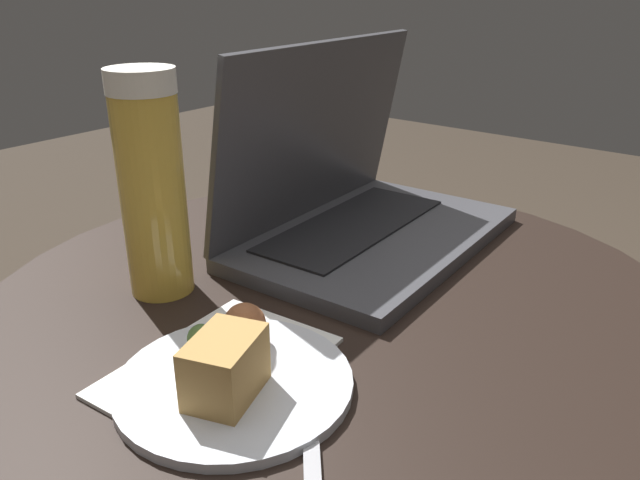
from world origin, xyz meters
name	(u,v)px	position (x,y,z in m)	size (l,w,h in m)	color
table	(334,405)	(0.00, 0.00, 0.40)	(0.75, 0.75, 0.55)	#515156
napkin	(220,366)	(-0.17, 0.00, 0.55)	(0.20, 0.15, 0.00)	white
laptop	(355,202)	(0.14, 0.07, 0.60)	(0.38, 0.25, 0.25)	#47474C
beer_glass	(152,186)	(-0.10, 0.16, 0.67)	(0.07, 0.07, 0.24)	gold
snack_plate	(232,371)	(-0.18, -0.03, 0.56)	(0.20, 0.20, 0.06)	silver
fork	(309,403)	(-0.16, -0.09, 0.55)	(0.14, 0.12, 0.00)	#B2B2B7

